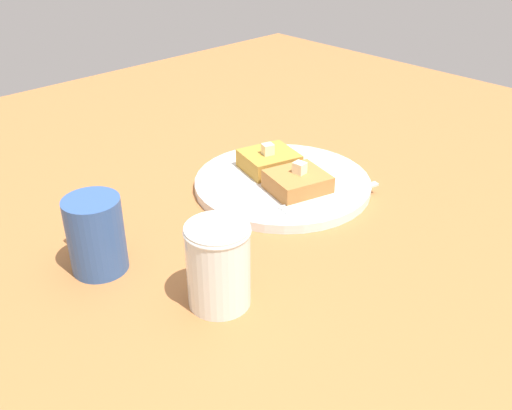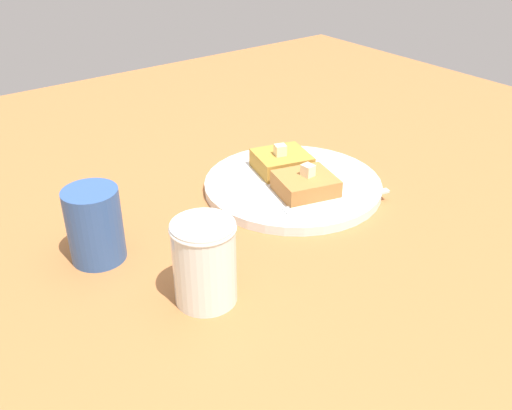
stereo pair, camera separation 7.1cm
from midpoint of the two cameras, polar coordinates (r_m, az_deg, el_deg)
The scene contains 9 objects.
table_surface at distance 91.35cm, azimuth 0.61°, elevation 3.12°, with size 128.86×128.86×2.61cm, color #A26536.
plate at distance 83.91cm, azimuth 0.26°, elevation 2.16°, with size 25.83×25.83×1.34cm.
toast_slice_left at distance 79.92cm, azimuth 1.66°, elevation 2.21°, with size 7.14×7.73×2.70cm, color #AF7037.
toast_slice_middle at distance 86.24cm, azimuth -1.03°, elevation 4.38°, with size 7.14×7.73×2.70cm, color #B68431.
butter_pat_primary at distance 79.19cm, azimuth 1.84°, elevation 3.68°, with size 1.61×1.44×1.61cm, color #F9EAC2.
butter_pat_secondary at distance 84.89cm, azimuth -1.20°, elevation 5.55°, with size 1.61×1.44×1.61cm, color #F4E9B0.
fork at distance 78.48cm, azimuth 4.39°, elevation 0.61°, with size 5.42×15.84×0.36cm.
syrup_jar at distance 59.97cm, azimuth -7.17°, elevation -6.28°, with size 6.95×6.95×9.47cm.
coffee_mug at distance 68.30cm, azimuth -18.70°, elevation -2.85°, with size 9.43×6.47×9.14cm.
Camera 1 is at (-56.13, 59.82, 42.15)cm, focal length 40.00 mm.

